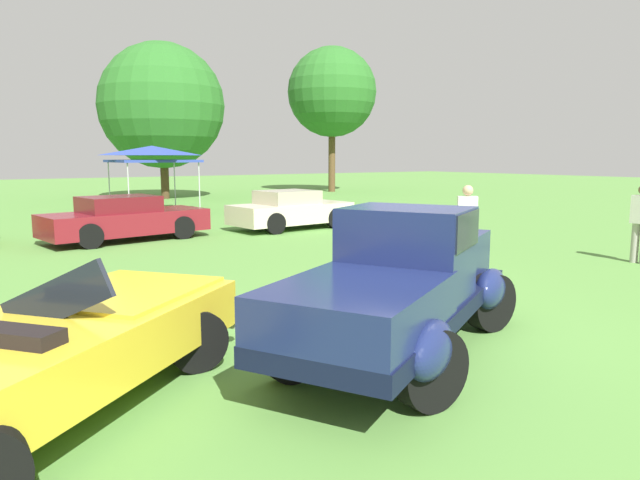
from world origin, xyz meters
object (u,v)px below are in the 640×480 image
at_px(show_car_burgundy, 125,219).
at_px(show_car_cream, 291,210).
at_px(feature_pickup_truck, 403,280).
at_px(canopy_tent_left_field, 152,153).
at_px(neighbor_convertible, 48,349).
at_px(spectator_far_side, 467,222).

height_order(show_car_burgundy, show_car_cream, same).
bearing_deg(feature_pickup_truck, show_car_burgundy, 90.69).
bearing_deg(canopy_tent_left_field, show_car_burgundy, -113.54).
distance_m(feature_pickup_truck, show_car_cream, 11.80).
bearing_deg(feature_pickup_truck, canopy_tent_left_field, 80.58).
relative_size(show_car_cream, canopy_tent_left_field, 1.30).
relative_size(neighbor_convertible, canopy_tent_left_field, 1.47).
distance_m(show_car_cream, spectator_far_side, 7.38).
relative_size(show_car_burgundy, canopy_tent_left_field, 1.45).
xyz_separation_m(show_car_burgundy, show_car_cream, (5.09, -0.29, -0.00)).
bearing_deg(canopy_tent_left_field, spectator_far_side, -83.25).
bearing_deg(spectator_far_side, neighbor_convertible, -162.24).
height_order(show_car_burgundy, canopy_tent_left_field, canopy_tent_left_field).
relative_size(feature_pickup_truck, spectator_far_side, 2.76).
bearing_deg(canopy_tent_left_field, show_car_cream, -75.67).
distance_m(show_car_burgundy, show_car_cream, 5.10).
bearing_deg(neighbor_convertible, feature_pickup_truck, -9.69).
relative_size(feature_pickup_truck, canopy_tent_left_field, 1.50).
bearing_deg(show_car_cream, spectator_far_side, -91.27).
bearing_deg(neighbor_convertible, spectator_far_side, 17.76).
xyz_separation_m(feature_pickup_truck, neighbor_convertible, (-3.66, 0.63, -0.29)).
bearing_deg(canopy_tent_left_field, neighbor_convertible, -110.78).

